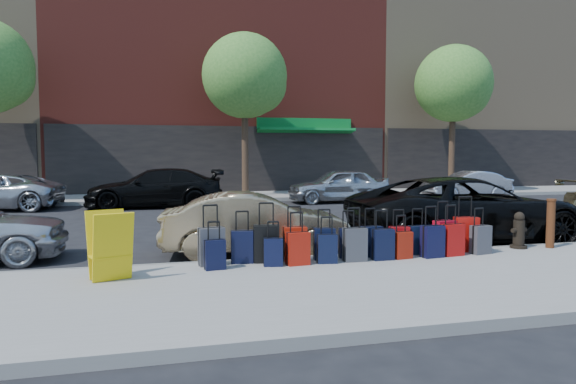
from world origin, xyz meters
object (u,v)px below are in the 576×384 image
object	(u,v)px
fire_hydrant	(519,231)
car_far_1	(155,188)
display_rack	(110,246)
car_near_1	(256,224)
tree_center	(248,78)
bollard	(551,223)
car_far_3	(467,185)
car_near_2	(467,210)
car_far_2	(338,185)
suitcase_front_5	(349,243)
tree_right	(456,86)

from	to	relation	value
fire_hydrant	car_far_1	size ratio (longest dim) A/B	0.14
display_rack	car_near_1	size ratio (longest dim) A/B	0.27
car_near_1	tree_center	bearing A→B (deg)	-2.52
bollard	car_far_3	xyz separation A→B (m)	(5.95, 11.85, -0.03)
car_near_2	car_far_3	world-z (taller)	car_near_2
car_near_2	car_far_2	world-z (taller)	car_near_2
tree_center	car_far_3	size ratio (longest dim) A/B	1.90
tree_center	display_rack	distance (m)	16.37
suitcase_front_5	fire_hydrant	bearing A→B (deg)	9.98
tree_right	car_far_2	size ratio (longest dim) A/B	1.73
car_near_2	car_far_3	size ratio (longest dim) A/B	1.43
tree_center	fire_hydrant	distance (m)	15.38
tree_right	car_far_3	size ratio (longest dim) A/B	1.90
car_near_1	car_far_1	world-z (taller)	car_far_1
car_near_2	car_far_3	distance (m)	12.10
tree_right	bollard	world-z (taller)	tree_right
car_near_1	car_far_2	world-z (taller)	car_far_2
suitcase_front_5	car_far_3	world-z (taller)	car_far_3
car_near_1	car_far_3	distance (m)	15.58
tree_right	fire_hydrant	xyz separation A→B (m)	(-7.46, -14.25, -4.92)
tree_right	suitcase_front_5	world-z (taller)	tree_right
tree_center	car_near_1	world-z (taller)	tree_center
tree_center	car_far_1	distance (m)	6.88
tree_center	bollard	bearing A→B (deg)	-75.63
fire_hydrant	car_far_1	distance (m)	13.38
suitcase_front_5	fire_hydrant	xyz separation A→B (m)	(3.65, 0.03, 0.07)
car_near_2	car_far_1	world-z (taller)	car_near_2
display_rack	car_far_2	xyz separation A→B (m)	(8.01, 12.14, 0.05)
tree_right	car_far_1	bearing A→B (deg)	-168.64
tree_right	car_near_2	size ratio (longest dim) A/B	1.33
suitcase_front_5	car_near_2	world-z (taller)	car_near_2
display_rack	car_far_1	size ratio (longest dim) A/B	0.20
tree_right	car_far_1	world-z (taller)	tree_right
bollard	tree_center	bearing A→B (deg)	104.37
suitcase_front_5	tree_center	bearing A→B (deg)	97.10
bollard	car_far_3	size ratio (longest dim) A/B	0.26
car_near_2	car_near_1	bearing A→B (deg)	94.25
display_rack	car_far_2	world-z (taller)	car_far_2
display_rack	car_near_1	bearing A→B (deg)	20.41
tree_center	car_near_2	size ratio (longest dim) A/B	1.33
tree_right	car_far_1	xyz separation A→B (m)	(-14.61, -2.94, -4.67)
tree_center	bollard	world-z (taller)	tree_center
tree_center	display_rack	bearing A→B (deg)	-107.47
display_rack	car_near_1	world-z (taller)	car_near_1
tree_right	suitcase_front_5	bearing A→B (deg)	-127.90
fire_hydrant	car_far_3	world-z (taller)	car_far_3
car_far_2	bollard	bearing A→B (deg)	2.21
car_near_2	car_far_2	size ratio (longest dim) A/B	1.30
car_near_1	car_near_2	distance (m)	5.00
tree_center	suitcase_front_5	world-z (taller)	tree_center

